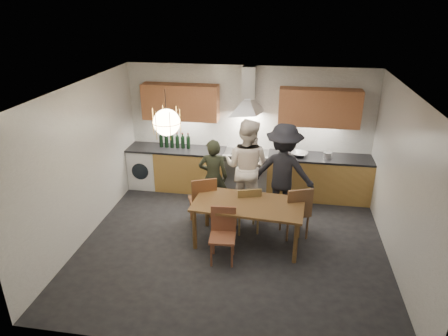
# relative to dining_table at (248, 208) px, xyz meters

# --- Properties ---
(ground) EXTENTS (5.00, 5.00, 0.00)m
(ground) POSITION_rel_dining_table_xyz_m (-0.24, -0.07, -0.66)
(ground) COLOR black
(ground) RESTS_ON ground
(room_shell) EXTENTS (5.02, 4.52, 2.61)m
(room_shell) POSITION_rel_dining_table_xyz_m (-0.24, -0.07, 1.04)
(room_shell) COLOR white
(room_shell) RESTS_ON ground
(counter_run) EXTENTS (5.00, 0.62, 0.90)m
(counter_run) POSITION_rel_dining_table_xyz_m (-0.22, 1.88, -0.21)
(counter_run) COLOR tan
(counter_run) RESTS_ON ground
(range_stove) EXTENTS (0.90, 0.60, 0.92)m
(range_stove) POSITION_rel_dining_table_xyz_m (-0.24, 1.87, -0.22)
(range_stove) COLOR silver
(range_stove) RESTS_ON ground
(wall_fixtures) EXTENTS (4.30, 0.54, 1.10)m
(wall_fixtures) POSITION_rel_dining_table_xyz_m (-0.24, 2.00, 1.21)
(wall_fixtures) COLOR #C4794B
(wall_fixtures) RESTS_ON ground
(pendant_lamp) EXTENTS (0.43, 0.43, 0.70)m
(pendant_lamp) POSITION_rel_dining_table_xyz_m (-1.24, -0.17, 1.44)
(pendant_lamp) COLOR black
(pendant_lamp) RESTS_ON ground
(dining_table) EXTENTS (1.84, 1.03, 0.75)m
(dining_table) POSITION_rel_dining_table_xyz_m (0.00, 0.00, 0.00)
(dining_table) COLOR brown
(dining_table) RESTS_ON ground
(chair_back_left) EXTENTS (0.58, 0.58, 0.97)m
(chair_back_left) POSITION_rel_dining_table_xyz_m (-0.83, 0.40, -0.11)
(chair_back_left) COLOR brown
(chair_back_left) RESTS_ON ground
(chair_back_mid) EXTENTS (0.50, 0.50, 0.89)m
(chair_back_mid) POSITION_rel_dining_table_xyz_m (-0.03, 0.31, -0.16)
(chair_back_mid) COLOR brown
(chair_back_mid) RESTS_ON ground
(chair_back_right) EXTENTS (0.56, 0.56, 0.96)m
(chair_back_right) POSITION_rel_dining_table_xyz_m (0.79, 0.29, -0.11)
(chair_back_right) COLOR brown
(chair_back_right) RESTS_ON ground
(chair_front) EXTENTS (0.42, 0.42, 0.87)m
(chair_front) POSITION_rel_dining_table_xyz_m (-0.34, -0.48, -0.17)
(chair_front) COLOR brown
(chair_front) RESTS_ON ground
(person_left) EXTENTS (0.58, 0.41, 1.48)m
(person_left) POSITION_rel_dining_table_xyz_m (-0.75, 0.92, 0.08)
(person_left) COLOR black
(person_left) RESTS_ON ground
(person_mid) EXTENTS (1.05, 0.92, 1.83)m
(person_mid) POSITION_rel_dining_table_xyz_m (-0.15, 1.11, 0.25)
(person_mid) COLOR white
(person_mid) RESTS_ON ground
(person_right) EXTENTS (1.26, 0.85, 1.80)m
(person_right) POSITION_rel_dining_table_xyz_m (0.52, 1.02, 0.24)
(person_right) COLOR black
(person_right) RESTS_ON ground
(mixing_bowl) EXTENTS (0.41, 0.41, 0.08)m
(mixing_bowl) POSITION_rel_dining_table_xyz_m (0.82, 1.85, 0.28)
(mixing_bowl) COLOR #A7A7AB
(mixing_bowl) RESTS_ON counter_run
(stock_pot) EXTENTS (0.21, 0.21, 0.12)m
(stock_pot) POSITION_rel_dining_table_xyz_m (1.36, 1.83, 0.30)
(stock_pot) COLOR silver
(stock_pot) RESTS_ON counter_run
(wine_bottles) EXTENTS (0.67, 0.08, 0.33)m
(wine_bottles) POSITION_rel_dining_table_xyz_m (-1.76, 1.92, 0.40)
(wine_bottles) COLOR black
(wine_bottles) RESTS_ON counter_run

